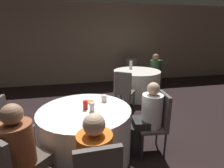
# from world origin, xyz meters

# --- Properties ---
(ground_plane) EXTENTS (16.00, 16.00, 0.00)m
(ground_plane) POSITION_xyz_m (0.00, 0.00, 0.00)
(ground_plane) COLOR black
(wall_back) EXTENTS (16.00, 0.06, 2.80)m
(wall_back) POSITION_xyz_m (0.00, 4.10, 1.40)
(wall_back) COLOR gray
(wall_back) RESTS_ON ground_plane
(table_near) EXTENTS (1.29, 1.29, 0.76)m
(table_near) POSITION_xyz_m (-0.02, -0.01, 0.38)
(table_near) COLOR white
(table_near) RESTS_ON ground_plane
(table_far) EXTENTS (1.32, 1.32, 0.76)m
(table_far) POSITION_xyz_m (1.60, 2.31, 0.38)
(table_far) COLOR white
(table_far) RESTS_ON ground_plane
(chair_near_east) EXTENTS (0.45, 0.44, 0.95)m
(chair_near_east) POSITION_xyz_m (1.04, -0.13, 0.56)
(chair_near_east) COLOR #59514C
(chair_near_east) RESTS_ON ground_plane
(chair_near_west) EXTENTS (0.45, 0.45, 0.95)m
(chair_near_west) POSITION_xyz_m (-1.08, 0.14, 0.56)
(chair_near_west) COLOR #59514C
(chair_near_west) RESTS_ON ground_plane
(chair_far_north) EXTENTS (0.47, 0.47, 0.95)m
(chair_far_north) POSITION_xyz_m (1.80, 3.37, 0.56)
(chair_far_north) COLOR #59514C
(chair_far_north) RESTS_ON ground_plane
(chair_far_southwest) EXTENTS (0.56, 0.56, 0.95)m
(chair_far_southwest) POSITION_xyz_m (0.97, 1.43, 0.56)
(chair_far_southwest) COLOR #59514C
(chair_far_southwest) RESTS_ON ground_plane
(chair_far_northeast) EXTENTS (0.55, 0.55, 0.95)m
(chair_far_northeast) POSITION_xyz_m (2.50, 2.91, 0.56)
(chair_far_northeast) COLOR #59514C
(chair_far_northeast) RESTS_ON ground_plane
(person_floral_shirt) EXTENTS (0.45, 0.45, 1.18)m
(person_floral_shirt) POSITION_xyz_m (-0.65, -0.65, 0.59)
(person_floral_shirt) COLOR #4C4238
(person_floral_shirt) RESTS_ON ground_plane
(person_orange_shirt) EXTENTS (0.31, 0.50, 1.14)m
(person_orange_shirt) POSITION_xyz_m (-0.00, -0.90, 0.57)
(person_orange_shirt) COLOR black
(person_orange_shirt) RESTS_ON ground_plane
(person_green_jacket) EXTENTS (0.47, 0.43, 1.15)m
(person_green_jacket) POSITION_xyz_m (2.36, 2.81, 0.58)
(person_green_jacket) COLOR #33384C
(person_green_jacket) RESTS_ON ground_plane
(person_white_shirt) EXTENTS (0.49, 0.33, 1.12)m
(person_white_shirt) POSITION_xyz_m (0.86, -0.11, 0.55)
(person_white_shirt) COLOR #282828
(person_white_shirt) RESTS_ON ground_plane
(pizza_plate_near) EXTENTS (0.21, 0.21, 0.02)m
(pizza_plate_near) POSITION_xyz_m (0.06, 0.23, 0.77)
(pizza_plate_near) COLOR white
(pizza_plate_near) RESTS_ON table_near
(soda_can_red) EXTENTS (0.07, 0.07, 0.12)m
(soda_can_red) POSITION_xyz_m (-0.01, -0.01, 0.82)
(soda_can_red) COLOR red
(soda_can_red) RESTS_ON table_near
(soda_can_silver) EXTENTS (0.07, 0.07, 0.12)m
(soda_can_silver) POSITION_xyz_m (0.07, -0.09, 0.82)
(soda_can_silver) COLOR silver
(soda_can_silver) RESTS_ON table_near
(cup_near) EXTENTS (0.08, 0.08, 0.10)m
(cup_near) POSITION_xyz_m (0.29, 0.23, 0.81)
(cup_near) COLOR silver
(cup_near) RESTS_ON table_near
(bottle_far) EXTENTS (0.09, 0.09, 0.23)m
(bottle_far) POSITION_xyz_m (1.52, 2.62, 0.87)
(bottle_far) COLOR white
(bottle_far) RESTS_ON table_far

